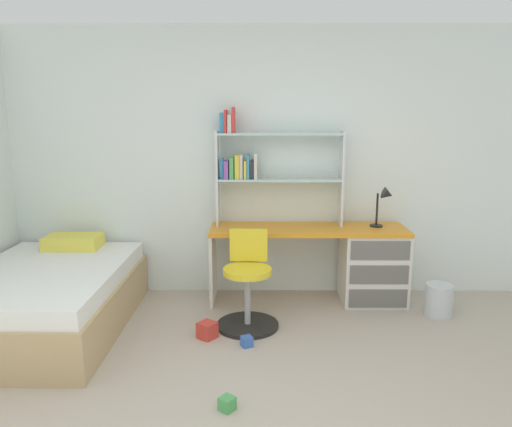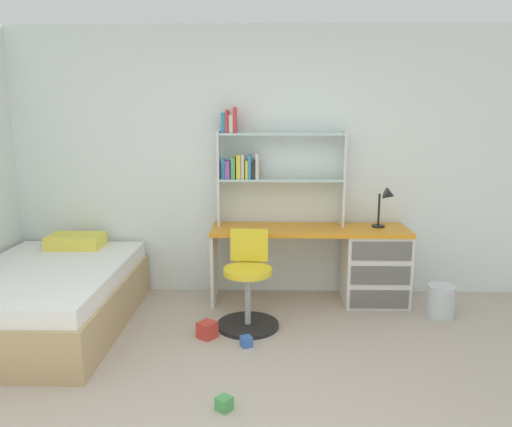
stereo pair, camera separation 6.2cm
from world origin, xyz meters
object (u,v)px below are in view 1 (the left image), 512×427
Objects in this scene: desk_lamp at (385,201)px; waste_bin at (439,300)px; desk at (357,261)px; toy_block_green_2 at (227,404)px; bookshelf_hutch at (261,161)px; toy_block_blue_0 at (247,341)px; toy_block_red_1 at (207,330)px; bed_platform at (47,299)px; swivel_chair at (248,289)px.

desk_lamp is 1.34× the size of waste_bin.
toy_block_green_2 is (-1.12, -1.79, -0.35)m from desk.
bookshelf_hutch is 14.98× the size of toy_block_blue_0.
toy_block_red_1 is at bearing 102.91° from toy_block_green_2.
waste_bin is (3.35, 0.29, -0.12)m from bed_platform.
bookshelf_hutch is 1.69m from toy_block_blue_0.
swivel_chair is at bearing -150.68° from desk.
desk is at bearing 31.33° from toy_block_red_1.
bed_platform is 14.08× the size of toy_block_red_1.
bookshelf_hutch is 9.21× the size of toy_block_red_1.
toy_block_blue_0 is 0.61× the size of toy_block_red_1.
bookshelf_hutch is 4.15× the size of waste_bin.
swivel_chair is 1.71m from waste_bin.
desk_lamp reaches higher than toy_block_blue_0.
bookshelf_hutch is at bearing 80.97° from swivel_chair.
toy_block_blue_0 is at bearing 83.39° from toy_block_green_2.
waste_bin is at bearing 38.95° from toy_block_green_2.
toy_block_red_1 is (-0.32, 0.14, 0.02)m from toy_block_blue_0.
toy_block_red_1 is 1.56× the size of toy_block_green_2.
waste_bin is at bearing -40.47° from desk_lamp.
desk is 1.60m from toy_block_red_1.
toy_block_blue_0 is (-1.02, -0.96, -0.35)m from desk.
desk is 23.07× the size of toy_block_blue_0.
toy_block_blue_0 is at bearing -89.78° from swivel_chair.
bookshelf_hutch reaches higher than bed_platform.
bookshelf_hutch is at bearing 171.57° from desk.
desk is at bearing 58.03° from toy_block_green_2.
swivel_chair reaches higher than toy_block_blue_0.
toy_block_red_1 is (-0.43, -0.95, -1.26)m from bookshelf_hutch.
bookshelf_hutch is 1.24m from swivel_chair.
bed_platform is at bearing -156.36° from bookshelf_hutch.
toy_block_blue_0 is 0.96× the size of toy_block_green_2.
toy_block_red_1 is (-1.34, -0.81, -0.33)m from desk.
desk_lamp is at bearing 139.53° from waste_bin.
bed_platform is 1.95m from toy_block_green_2.
toy_block_green_2 is at bearing -96.61° from toy_block_blue_0.
desk is 1.01× the size of bed_platform.
toy_block_blue_0 is at bearing -160.08° from waste_bin.
waste_bin is 2.22× the size of toy_block_red_1.
toy_block_red_1 is 1.00m from toy_block_green_2.
bookshelf_hutch is 14.32× the size of toy_block_green_2.
bookshelf_hutch is 2.32m from toy_block_green_2.
swivel_chair is 2.81× the size of waste_bin.
bookshelf_hutch reaches higher than toy_block_red_1.
swivel_chair is 1.66m from bed_platform.
swivel_chair is 0.44× the size of bed_platform.
toy_block_red_1 is (-1.58, -0.83, -0.91)m from desk_lamp.
toy_block_green_2 is (-0.10, -0.83, 0.00)m from toy_block_blue_0.
desk is 4.77× the size of desk_lamp.
bed_platform is at bearing -166.55° from desk.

